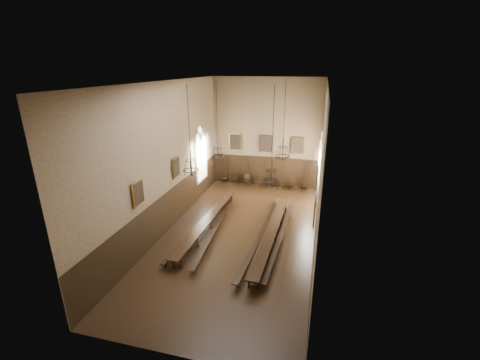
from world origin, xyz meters
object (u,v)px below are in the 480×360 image
at_px(chair_2, 247,182).
at_px(chandelier_front_left, 191,165).
at_px(bench_left_outer, 199,226).
at_px(chair_7, 304,188).
at_px(table_right, 271,235).
at_px(chair_1, 235,181).
at_px(bench_right_inner, 263,233).
at_px(bench_left_inner, 216,228).
at_px(chair_4, 270,184).
at_px(chandelier_back_left, 218,151).
at_px(chair_0, 224,180).
at_px(bench_right_outer, 280,237).
at_px(chair_6, 292,186).
at_px(chandelier_back_right, 283,151).
at_px(table_left, 208,224).
at_px(chandelier_front_right, 271,174).
at_px(chair_5, 280,185).
at_px(chair_3, 257,183).

bearing_deg(chair_2, chandelier_front_left, -107.70).
xyz_separation_m(bench_left_outer, chair_7, (6.02, 8.44, 0.01)).
height_order(table_right, bench_left_outer, table_right).
bearing_deg(chair_7, chair_1, 177.32).
distance_m(bench_right_inner, chair_1, 9.45).
distance_m(bench_left_inner, chair_4, 8.75).
distance_m(table_right, chandelier_back_left, 6.69).
height_order(bench_right_inner, chair_0, chair_0).
height_order(bench_left_outer, bench_right_outer, bench_right_outer).
xyz_separation_m(chair_7, chandelier_back_left, (-5.67, -5.49, 4.10)).
distance_m(bench_right_outer, chair_6, 8.64).
xyz_separation_m(chair_7, chandelier_front_left, (-5.30, -10.93, 4.80)).
relative_size(chair_1, chair_7, 1.14).
xyz_separation_m(chair_7, chandelier_back_right, (-1.22, -6.32, 4.59)).
height_order(chair_0, chandelier_front_left, chandelier_front_left).
bearing_deg(chair_7, bench_right_inner, -104.52).
xyz_separation_m(table_left, chandelier_back_left, (-0.16, 2.77, 4.00)).
height_order(bench_right_inner, chair_7, chair_7).
distance_m(bench_left_outer, chandelier_back_right, 6.98).
bearing_deg(chair_4, chandelier_front_right, -73.95).
bearing_deg(table_right, chair_4, 99.56).
bearing_deg(bench_left_outer, chair_5, 64.70).
distance_m(table_right, chair_3, 9.18).
bearing_deg(bench_right_outer, table_left, 175.16).
distance_m(chair_1, chair_4, 3.09).
relative_size(chair_3, chair_4, 0.99).
relative_size(bench_right_outer, chandelier_back_right, 2.05).
height_order(bench_right_outer, chandelier_back_right, chandelier_back_right).
bearing_deg(bench_left_outer, chandelier_back_left, 83.12).
height_order(bench_left_inner, chair_6, chair_6).
distance_m(chair_0, chair_5, 4.97).
distance_m(chair_3, chandelier_front_right, 11.93).
relative_size(chair_6, chandelier_back_left, 0.20).
distance_m(bench_right_outer, chandelier_front_right, 4.96).
height_order(chair_5, chandelier_front_right, chandelier_front_right).
height_order(bench_left_outer, chandelier_front_right, chandelier_front_right).
bearing_deg(chair_0, bench_left_outer, -88.81).
relative_size(chair_5, chandelier_front_left, 0.20).
distance_m(bench_left_outer, chandelier_back_left, 5.07).
distance_m(chair_2, chair_7, 4.89).
height_order(bench_left_inner, chandelier_front_left, chandelier_front_left).
xyz_separation_m(bench_right_inner, chandelier_front_right, (0.72, -2.19, 4.50)).
relative_size(bench_left_inner, chair_3, 10.64).
bearing_deg(bench_right_outer, table_right, -170.01).
bearing_deg(chandelier_back_left, chair_3, 73.68).
bearing_deg(bench_left_outer, chair_0, 96.47).
relative_size(table_left, chair_2, 9.27).
height_order(chair_1, chandelier_front_right, chandelier_front_right).
height_order(bench_left_outer, chandelier_back_right, chandelier_back_right).
bearing_deg(chair_0, chair_4, -6.59).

